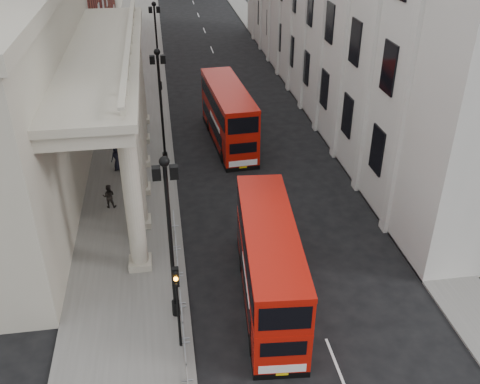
{
  "coord_description": "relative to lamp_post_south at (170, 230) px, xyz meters",
  "views": [
    {
      "loc": [
        -0.48,
        -15.19,
        17.84
      ],
      "look_at": [
        3.42,
        10.36,
        2.8
      ],
      "focal_mm": 40.0,
      "sensor_mm": 36.0,
      "label": 1
    }
  ],
  "objects": [
    {
      "name": "ground",
      "position": [
        0.6,
        -4.0,
        -4.91
      ],
      "size": [
        260.0,
        260.0,
        0.0
      ],
      "primitive_type": "plane",
      "color": "black",
      "rests_on": "ground"
    },
    {
      "name": "sidewalk_west",
      "position": [
        -2.4,
        26.0,
        -4.85
      ],
      "size": [
        6.0,
        140.0,
        0.12
      ],
      "primitive_type": "cube",
      "color": "slate",
      "rests_on": "ground"
    },
    {
      "name": "sidewalk_east",
      "position": [
        14.1,
        26.0,
        -4.85
      ],
      "size": [
        3.0,
        140.0,
        0.12
      ],
      "primitive_type": "cube",
      "color": "slate",
      "rests_on": "ground"
    },
    {
      "name": "kerb",
      "position": [
        0.55,
        26.0,
        -4.84
      ],
      "size": [
        0.2,
        140.0,
        0.14
      ],
      "primitive_type": "cube",
      "color": "slate",
      "rests_on": "ground"
    },
    {
      "name": "lamp_post_south",
      "position": [
        0.0,
        0.0,
        0.0
      ],
      "size": [
        1.05,
        0.44,
        8.32
      ],
      "color": "black",
      "rests_on": "sidewalk_west"
    },
    {
      "name": "lamp_post_mid",
      "position": [
        0.0,
        16.0,
        0.0
      ],
      "size": [
        1.05,
        0.44,
        8.32
      ],
      "color": "black",
      "rests_on": "sidewalk_west"
    },
    {
      "name": "lamp_post_north",
      "position": [
        0.0,
        32.0,
        0.0
      ],
      "size": [
        1.05,
        0.44,
        8.32
      ],
      "color": "black",
      "rests_on": "sidewalk_west"
    },
    {
      "name": "traffic_light",
      "position": [
        0.1,
        -2.02,
        -1.8
      ],
      "size": [
        0.28,
        0.33,
        4.3
      ],
      "color": "black",
      "rests_on": "sidewalk_west"
    },
    {
      "name": "crowd_barriers",
      "position": [
        0.25,
        -1.77,
        -4.24
      ],
      "size": [
        0.5,
        18.75,
        1.1
      ],
      "color": "gray",
      "rests_on": "sidewalk_west"
    },
    {
      "name": "bus_near",
      "position": [
        4.53,
        0.52,
        -2.67
      ],
      "size": [
        3.18,
        10.09,
        4.29
      ],
      "rotation": [
        0.0,
        0.0,
        -0.08
      ],
      "color": "#B91208",
      "rests_on": "ground"
    },
    {
      "name": "bus_far",
      "position": [
        5.06,
        19.15,
        -2.58
      ],
      "size": [
        3.21,
        10.47,
        4.45
      ],
      "rotation": [
        0.0,
        0.0,
        0.07
      ],
      "color": "#B21108",
      "rests_on": "ground"
    },
    {
      "name": "pedestrian_a",
      "position": [
        -2.0,
        6.77,
        -3.98
      ],
      "size": [
        0.63,
        0.44,
        1.63
      ],
      "primitive_type": "imported",
      "rotation": [
        0.0,
        0.0,
        0.09
      ],
      "color": "black",
      "rests_on": "sidewalk_west"
    },
    {
      "name": "pedestrian_b",
      "position": [
        -3.64,
        10.32,
        -4.0
      ],
      "size": [
        0.8,
        0.64,
        1.57
      ],
      "primitive_type": "imported",
      "rotation": [
        0.0,
        0.0,
        3.08
      ],
      "color": "black",
      "rests_on": "sidewalk_west"
    },
    {
      "name": "pedestrian_c",
      "position": [
        -3.31,
        15.34,
        -3.84
      ],
      "size": [
        1.09,
        0.92,
        1.9
      ],
      "primitive_type": "imported",
      "rotation": [
        0.0,
        0.0,
        5.89
      ],
      "color": "black",
      "rests_on": "sidewalk_west"
    }
  ]
}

